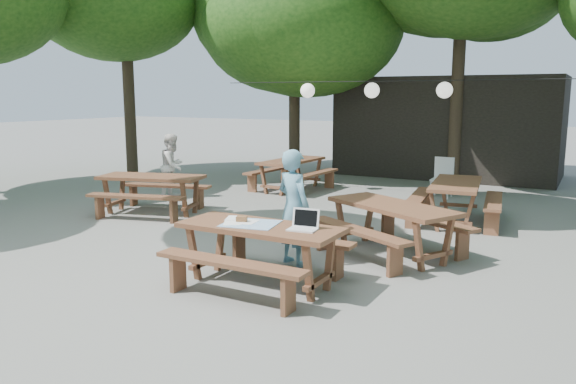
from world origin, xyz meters
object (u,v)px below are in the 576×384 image
(main_picnic_table, at_px, (260,254))
(woman, at_px, (294,207))
(plastic_chair, at_px, (442,186))
(picnic_table_nw, at_px, (152,194))
(second_person, at_px, (173,166))

(main_picnic_table, relative_size, woman, 1.26)
(woman, relative_size, plastic_chair, 1.76)
(picnic_table_nw, distance_m, woman, 4.35)
(plastic_chair, bearing_deg, picnic_table_nw, -135.18)
(main_picnic_table, height_order, second_person, second_person)
(picnic_table_nw, distance_m, plastic_chair, 6.42)
(woman, bearing_deg, main_picnic_table, 113.52)
(woman, distance_m, second_person, 5.78)
(main_picnic_table, height_order, picnic_table_nw, same)
(picnic_table_nw, bearing_deg, main_picnic_table, -48.04)
(second_person, bearing_deg, picnic_table_nw, -163.67)
(picnic_table_nw, height_order, woman, woman)
(main_picnic_table, distance_m, second_person, 6.40)
(main_picnic_table, distance_m, plastic_chair, 7.11)
(main_picnic_table, relative_size, plastic_chair, 2.22)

